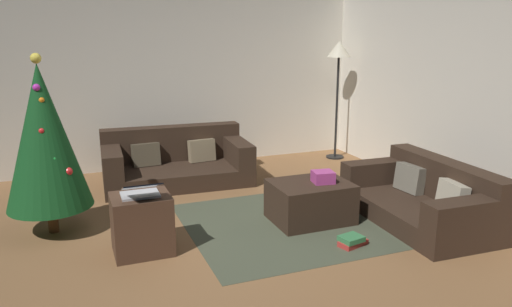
{
  "coord_description": "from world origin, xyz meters",
  "views": [
    {
      "loc": [
        -1.22,
        -4.04,
        1.97
      ],
      "look_at": [
        0.55,
        0.49,
        0.75
      ],
      "focal_mm": 34.33,
      "sensor_mm": 36.0,
      "label": 1
    }
  ],
  "objects_px": {
    "couch_left": "(176,162)",
    "side_table": "(142,224)",
    "gift_box": "(323,177)",
    "corner_lamp": "(339,59)",
    "tv_remote": "(316,177)",
    "laptop": "(141,192)",
    "couch_right": "(425,198)",
    "book_stack": "(352,241)",
    "ottoman": "(310,202)",
    "christmas_tree": "(44,137)"
  },
  "relations": [
    {
      "from": "tv_remote",
      "to": "side_table",
      "type": "relative_size",
      "value": 0.29
    },
    {
      "from": "couch_right",
      "to": "ottoman",
      "type": "bearing_deg",
      "value": 70.75
    },
    {
      "from": "couch_right",
      "to": "side_table",
      "type": "height_order",
      "value": "couch_right"
    },
    {
      "from": "gift_box",
      "to": "corner_lamp",
      "type": "height_order",
      "value": "corner_lamp"
    },
    {
      "from": "christmas_tree",
      "to": "laptop",
      "type": "bearing_deg",
      "value": -48.41
    },
    {
      "from": "couch_left",
      "to": "corner_lamp",
      "type": "height_order",
      "value": "corner_lamp"
    },
    {
      "from": "book_stack",
      "to": "couch_right",
      "type": "bearing_deg",
      "value": 14.6
    },
    {
      "from": "gift_box",
      "to": "tv_remote",
      "type": "relative_size",
      "value": 1.33
    },
    {
      "from": "tv_remote",
      "to": "laptop",
      "type": "bearing_deg",
      "value": -162.28
    },
    {
      "from": "book_stack",
      "to": "gift_box",
      "type": "bearing_deg",
      "value": 86.08
    },
    {
      "from": "couch_left",
      "to": "side_table",
      "type": "bearing_deg",
      "value": 72.54
    },
    {
      "from": "couch_right",
      "to": "laptop",
      "type": "distance_m",
      "value": 2.95
    },
    {
      "from": "side_table",
      "to": "book_stack",
      "type": "height_order",
      "value": "side_table"
    },
    {
      "from": "gift_box",
      "to": "book_stack",
      "type": "height_order",
      "value": "gift_box"
    },
    {
      "from": "couch_right",
      "to": "laptop",
      "type": "height_order",
      "value": "laptop"
    },
    {
      "from": "couch_left",
      "to": "book_stack",
      "type": "height_order",
      "value": "couch_left"
    },
    {
      "from": "couch_right",
      "to": "book_stack",
      "type": "bearing_deg",
      "value": 106.66
    },
    {
      "from": "tv_remote",
      "to": "side_table",
      "type": "distance_m",
      "value": 1.95
    },
    {
      "from": "couch_right",
      "to": "side_table",
      "type": "distance_m",
      "value": 2.94
    },
    {
      "from": "couch_right",
      "to": "tv_remote",
      "type": "xyz_separation_m",
      "value": [
        -1.0,
        0.58,
        0.19
      ]
    },
    {
      "from": "tv_remote",
      "to": "book_stack",
      "type": "relative_size",
      "value": 0.52
    },
    {
      "from": "tv_remote",
      "to": "book_stack",
      "type": "height_order",
      "value": "tv_remote"
    },
    {
      "from": "gift_box",
      "to": "corner_lamp",
      "type": "bearing_deg",
      "value": 56.78
    },
    {
      "from": "couch_right",
      "to": "corner_lamp",
      "type": "xyz_separation_m",
      "value": [
        0.49,
        2.7,
        1.32
      ]
    },
    {
      "from": "couch_right",
      "to": "tv_remote",
      "type": "relative_size",
      "value": 10.87
    },
    {
      "from": "book_stack",
      "to": "corner_lamp",
      "type": "relative_size",
      "value": 0.17
    },
    {
      "from": "ottoman",
      "to": "book_stack",
      "type": "xyz_separation_m",
      "value": [
        0.07,
        -0.72,
        -0.16
      ]
    },
    {
      "from": "couch_right",
      "to": "ottoman",
      "type": "relative_size",
      "value": 2.14
    },
    {
      "from": "side_table",
      "to": "corner_lamp",
      "type": "bearing_deg",
      "value": 34.98
    },
    {
      "from": "christmas_tree",
      "to": "ottoman",
      "type": "bearing_deg",
      "value": -14.79
    },
    {
      "from": "tv_remote",
      "to": "book_stack",
      "type": "distance_m",
      "value": 0.95
    },
    {
      "from": "tv_remote",
      "to": "couch_left",
      "type": "bearing_deg",
      "value": 130.89
    },
    {
      "from": "gift_box",
      "to": "corner_lamp",
      "type": "xyz_separation_m",
      "value": [
        1.51,
        2.3,
        1.08
      ]
    },
    {
      "from": "tv_remote",
      "to": "book_stack",
      "type": "bearing_deg",
      "value": -86.42
    },
    {
      "from": "christmas_tree",
      "to": "couch_right",
      "type": "bearing_deg",
      "value": -16.85
    },
    {
      "from": "couch_right",
      "to": "gift_box",
      "type": "relative_size",
      "value": 8.15
    },
    {
      "from": "gift_box",
      "to": "corner_lamp",
      "type": "relative_size",
      "value": 0.12
    },
    {
      "from": "couch_right",
      "to": "laptop",
      "type": "relative_size",
      "value": 4.22
    },
    {
      "from": "couch_right",
      "to": "laptop",
      "type": "xyz_separation_m",
      "value": [
        -2.92,
        0.25,
        0.35
      ]
    },
    {
      "from": "gift_box",
      "to": "book_stack",
      "type": "distance_m",
      "value": 0.81
    },
    {
      "from": "couch_left",
      "to": "corner_lamp",
      "type": "distance_m",
      "value": 2.97
    },
    {
      "from": "couch_left",
      "to": "tv_remote",
      "type": "bearing_deg",
      "value": 125.78
    },
    {
      "from": "couch_right",
      "to": "gift_box",
      "type": "height_order",
      "value": "couch_right"
    },
    {
      "from": "tv_remote",
      "to": "ottoman",
      "type": "bearing_deg",
      "value": -126.33
    },
    {
      "from": "couch_left",
      "to": "couch_right",
      "type": "height_order",
      "value": "couch_left"
    },
    {
      "from": "laptop",
      "to": "corner_lamp",
      "type": "height_order",
      "value": "corner_lamp"
    },
    {
      "from": "ottoman",
      "to": "book_stack",
      "type": "relative_size",
      "value": 2.65
    },
    {
      "from": "gift_box",
      "to": "side_table",
      "type": "height_order",
      "value": "gift_box"
    },
    {
      "from": "tv_remote",
      "to": "christmas_tree",
      "type": "bearing_deg",
      "value": 176.7
    },
    {
      "from": "side_table",
      "to": "book_stack",
      "type": "bearing_deg",
      "value": -17.68
    }
  ]
}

